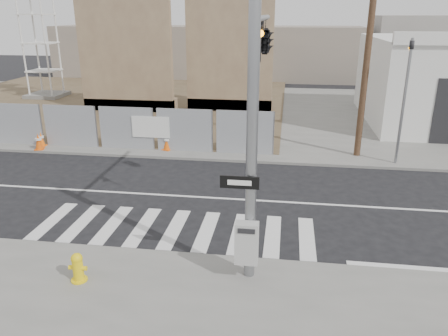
# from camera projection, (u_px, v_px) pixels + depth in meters

# --- Properties ---
(ground) EXTENTS (100.00, 100.00, 0.00)m
(ground) POSITION_uv_depth(u_px,v_px,m) (192.00, 197.00, 15.70)
(ground) COLOR black
(ground) RESTS_ON ground
(sidewalk_far) EXTENTS (50.00, 20.00, 0.12)m
(sidewalk_far) POSITION_uv_depth(u_px,v_px,m) (237.00, 112.00, 28.73)
(sidewalk_far) COLOR slate
(sidewalk_far) RESTS_ON ground
(signal_pole) EXTENTS (0.96, 5.87, 7.00)m
(signal_pole) POSITION_uv_depth(u_px,v_px,m) (261.00, 70.00, 11.85)
(signal_pole) COLOR gray
(signal_pole) RESTS_ON sidewalk_near
(far_signal_pole) EXTENTS (0.16, 0.20, 5.60)m
(far_signal_pole) POSITION_uv_depth(u_px,v_px,m) (406.00, 85.00, 17.73)
(far_signal_pole) COLOR gray
(far_signal_pole) RESTS_ON sidewalk_far
(chain_link_fence) EXTENTS (24.60, 0.04, 2.00)m
(chain_link_fence) POSITION_uv_depth(u_px,v_px,m) (13.00, 124.00, 21.34)
(chain_link_fence) COLOR gray
(chain_link_fence) RESTS_ON sidewalk_far
(concrete_wall_left) EXTENTS (6.00, 1.30, 8.00)m
(concrete_wall_left) POSITION_uv_depth(u_px,v_px,m) (126.00, 60.00, 27.70)
(concrete_wall_left) COLOR brown
(concrete_wall_left) RESTS_ON sidewalk_far
(concrete_wall_right) EXTENTS (5.50, 1.30, 8.00)m
(concrete_wall_right) POSITION_uv_depth(u_px,v_px,m) (230.00, 60.00, 27.75)
(concrete_wall_right) COLOR brown
(concrete_wall_right) RESTS_ON sidewalk_far
(utility_pole_right) EXTENTS (1.60, 0.28, 10.00)m
(utility_pole_right) POSITION_uv_depth(u_px,v_px,m) (369.00, 39.00, 18.20)
(utility_pole_right) COLOR #523826
(utility_pole_right) RESTS_ON sidewalk_far
(fire_hydrant) EXTENTS (0.46, 0.44, 0.74)m
(fire_hydrant) POSITION_uv_depth(u_px,v_px,m) (78.00, 267.00, 10.47)
(fire_hydrant) COLOR yellow
(fire_hydrant) RESTS_ON sidewalk_near
(traffic_cone_b) EXTENTS (0.38, 0.38, 0.71)m
(traffic_cone_b) POSITION_uv_depth(u_px,v_px,m) (41.00, 139.00, 21.12)
(traffic_cone_b) COLOR #FF660D
(traffic_cone_b) RESTS_ON sidewalk_far
(traffic_cone_c) EXTENTS (0.49, 0.49, 0.79)m
(traffic_cone_c) POSITION_uv_depth(u_px,v_px,m) (38.00, 142.00, 20.59)
(traffic_cone_c) COLOR #E3540B
(traffic_cone_c) RESTS_ON sidewalk_far
(traffic_cone_d) EXTENTS (0.51, 0.51, 0.77)m
(traffic_cone_d) POSITION_uv_depth(u_px,v_px,m) (167.00, 142.00, 20.55)
(traffic_cone_d) COLOR #EA5A0C
(traffic_cone_d) RESTS_ON sidewalk_far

